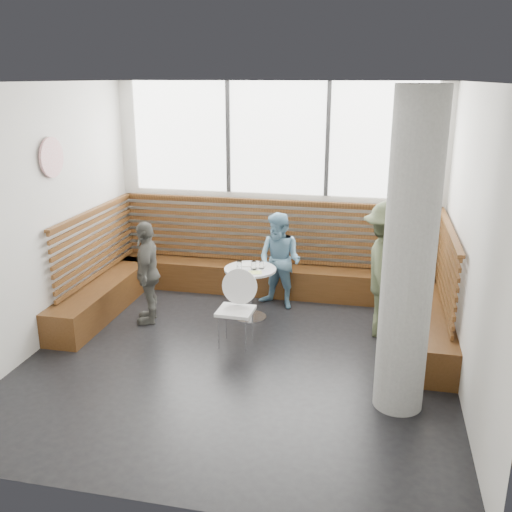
% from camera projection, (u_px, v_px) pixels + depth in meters
% --- Properties ---
extents(room, '(5.00, 5.00, 3.20)m').
position_uv_depth(room, '(237.00, 231.00, 6.39)').
color(room, silver).
rests_on(room, ground).
extents(booth, '(5.00, 2.50, 1.44)m').
position_uv_depth(booth, '(267.00, 279.00, 8.39)').
color(booth, '#472911').
rests_on(booth, ground).
extents(concrete_column, '(0.50, 0.50, 3.20)m').
position_uv_depth(concrete_column, '(409.00, 258.00, 5.45)').
color(concrete_column, gray).
rests_on(concrete_column, ground).
extents(wall_art, '(0.03, 0.50, 0.50)m').
position_uv_depth(wall_art, '(52.00, 157.00, 7.04)').
color(wall_art, white).
rests_on(wall_art, room).
extents(cafe_table, '(0.72, 0.72, 0.74)m').
position_uv_depth(cafe_table, '(250.00, 283.00, 7.89)').
color(cafe_table, silver).
rests_on(cafe_table, ground).
extents(cafe_chair, '(0.46, 0.45, 0.95)m').
position_uv_depth(cafe_chair, '(237.00, 302.00, 7.13)').
color(cafe_chair, white).
rests_on(cafe_chair, ground).
extents(adult_man, '(0.68, 1.17, 1.79)m').
position_uv_depth(adult_man, '(387.00, 270.00, 7.29)').
color(adult_man, '#4A5438').
rests_on(adult_man, ground).
extents(child_back, '(0.83, 0.75, 1.41)m').
position_uv_depth(child_back, '(280.00, 261.00, 8.25)').
color(child_back, '#6998B6').
rests_on(child_back, ground).
extents(child_left, '(0.55, 0.90, 1.42)m').
position_uv_depth(child_left, '(148.00, 272.00, 7.75)').
color(child_left, '#5B5A52').
rests_on(child_left, ground).
extents(plate_near, '(0.19, 0.19, 0.01)m').
position_uv_depth(plate_near, '(246.00, 265.00, 7.96)').
color(plate_near, white).
rests_on(plate_near, cafe_table).
extents(plate_far, '(0.21, 0.21, 0.01)m').
position_uv_depth(plate_far, '(258.00, 266.00, 7.91)').
color(plate_far, white).
rests_on(plate_far, cafe_table).
extents(glass_left, '(0.07, 0.07, 0.12)m').
position_uv_depth(glass_left, '(239.00, 265.00, 7.77)').
color(glass_left, white).
rests_on(glass_left, cafe_table).
extents(glass_mid, '(0.08, 0.08, 0.12)m').
position_uv_depth(glass_mid, '(254.00, 265.00, 7.77)').
color(glass_mid, white).
rests_on(glass_mid, cafe_table).
extents(glass_right, '(0.07, 0.07, 0.11)m').
position_uv_depth(glass_right, '(262.00, 265.00, 7.81)').
color(glass_right, white).
rests_on(glass_right, cafe_table).
extents(menu_card, '(0.25, 0.20, 0.00)m').
position_uv_depth(menu_card, '(254.00, 273.00, 7.66)').
color(menu_card, '#A5C64C').
rests_on(menu_card, cafe_table).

